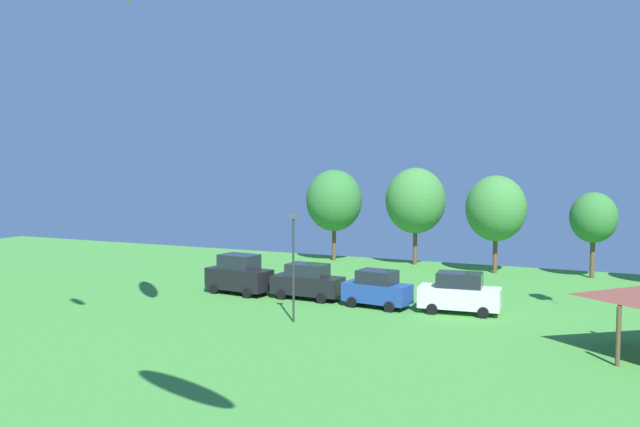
% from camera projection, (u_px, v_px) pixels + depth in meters
% --- Properties ---
extents(parked_car_leftmost, '(4.68, 2.49, 2.65)m').
position_uv_depth(parked_car_leftmost, '(239.00, 275.00, 45.23)').
color(parked_car_leftmost, black).
rests_on(parked_car_leftmost, ground).
extents(parked_car_second_from_left, '(4.62, 2.09, 2.28)m').
position_uv_depth(parked_car_second_from_left, '(307.00, 282.00, 43.49)').
color(parked_car_second_from_left, black).
rests_on(parked_car_second_from_left, ground).
extents(parked_car_third_from_left, '(4.24, 2.34, 2.26)m').
position_uv_depth(parked_car_third_from_left, '(377.00, 289.00, 41.00)').
color(parked_car_third_from_left, '#234299').
rests_on(parked_car_third_from_left, ground).
extents(parked_car_rightmost_in_row, '(4.80, 2.28, 2.39)m').
position_uv_depth(parked_car_rightmost_in_row, '(459.00, 293.00, 39.36)').
color(parked_car_rightmost_in_row, silver).
rests_on(parked_car_rightmost_in_row, ground).
extents(light_post_0, '(0.36, 0.20, 5.94)m').
position_uv_depth(light_post_0, '(293.00, 261.00, 37.03)').
color(light_post_0, '#2D2D33').
rests_on(light_post_0, ground).
extents(treeline_tree_0, '(4.99, 4.99, 8.13)m').
position_uv_depth(treeline_tree_0, '(334.00, 201.00, 60.38)').
color(treeline_tree_0, brown).
rests_on(treeline_tree_0, ground).
extents(treeline_tree_1, '(5.12, 5.12, 8.33)m').
position_uv_depth(treeline_tree_1, '(415.00, 201.00, 57.87)').
color(treeline_tree_1, brown).
rests_on(treeline_tree_1, ground).
extents(treeline_tree_2, '(4.73, 4.73, 7.76)m').
position_uv_depth(treeline_tree_2, '(496.00, 208.00, 53.40)').
color(treeline_tree_2, brown).
rests_on(treeline_tree_2, ground).
extents(treeline_tree_3, '(3.50, 3.50, 6.55)m').
position_uv_depth(treeline_tree_3, '(594.00, 218.00, 51.18)').
color(treeline_tree_3, brown).
rests_on(treeline_tree_3, ground).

